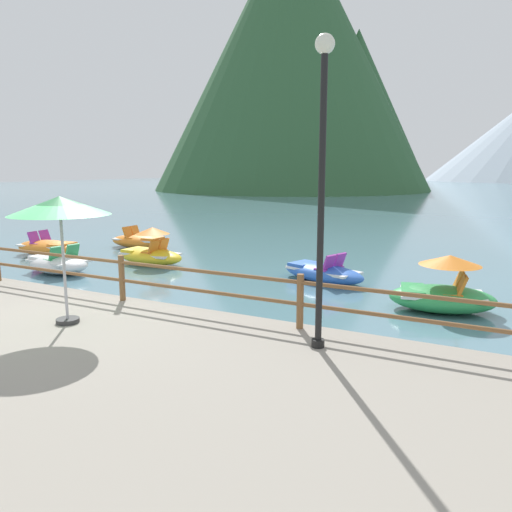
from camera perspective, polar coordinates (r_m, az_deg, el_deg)
name	(u,v)px	position (r m, az deg, el deg)	size (l,w,h in m)	color
ground_plane	(421,204)	(46.60, 18.66, 5.76)	(200.00, 200.00, 0.00)	slate
dock_railing	(122,273)	(10.49, -15.35, -1.94)	(23.92, 0.12, 0.95)	brown
lamp_post	(322,168)	(7.24, 7.68, 10.09)	(0.28, 0.28, 4.54)	black
beach_umbrella	(60,208)	(9.04, -21.84, 5.25)	(1.70, 1.70, 2.24)	#B2B2B7
pedal_boat_0	(139,241)	(19.99, -13.41, 1.70)	(2.55, 1.17, 0.85)	orange
pedal_boat_1	(443,292)	(11.54, 20.88, -3.93)	(2.48, 1.80, 1.26)	green
pedal_boat_2	(58,263)	(15.93, -22.00, -0.76)	(2.36, 1.65, 0.89)	white
pedal_boat_3	(151,252)	(16.46, -12.16, 0.42)	(2.49, 1.29, 1.23)	yellow
pedal_boat_4	(323,272)	(13.78, 7.76, -1.88)	(2.82, 1.90, 0.84)	blue
pedal_boat_5	(48,247)	(19.26, -23.01, 0.93)	(2.65, 1.42, 0.89)	orange
cliff_headland	(302,63)	(77.19, 5.40, 21.42)	(40.51, 40.51, 39.00)	#2D5633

